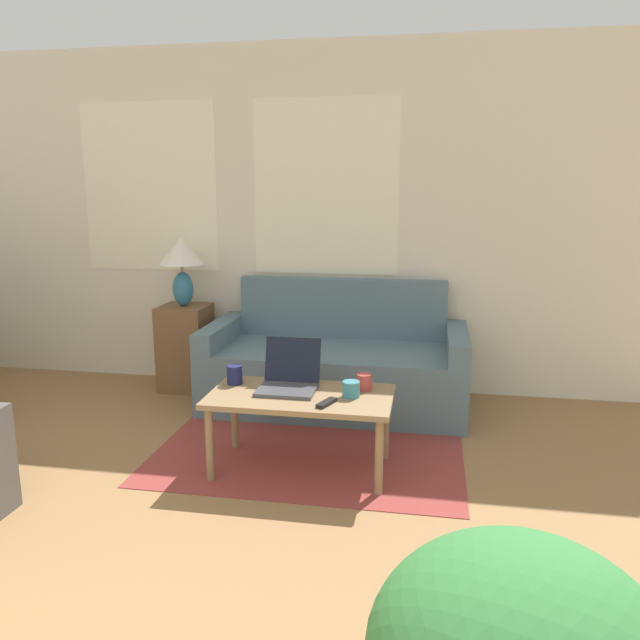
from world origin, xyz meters
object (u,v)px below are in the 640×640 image
cup_navy (364,382)px  couch (336,368)px  table_lamp (182,259)px  cup_yellow (235,375)px  cup_white (351,389)px  tv_remote (327,403)px  coffee_table (301,403)px  laptop (289,378)px

cup_navy → couch: bearing=107.4°
table_lamp → cup_yellow: bearing=-56.0°
table_lamp → cup_white: table_lamp is taller
cup_navy → tv_remote: cup_navy is taller
couch → cup_navy: 1.04m
table_lamp → cup_navy: table_lamp is taller
coffee_table → laptop: 0.16m
table_lamp → coffee_table: (1.18, -1.26, -0.63)m
cup_navy → cup_yellow: (-0.75, -0.02, 0.01)m
couch → cup_yellow: (-0.44, -0.99, 0.22)m
couch → coffee_table: 1.11m
coffee_table → laptop: bearing=134.4°
table_lamp → cup_yellow: size_ratio=4.76×
laptop → cup_white: laptop is taller
coffee_table → tv_remote: size_ratio=6.47×
laptop → cup_navy: 0.42m
couch → coffee_table: bearing=-91.6°
coffee_table → cup_yellow: cup_yellow is taller
tv_remote → cup_white: bearing=53.4°
table_lamp → cup_navy: size_ratio=5.74×
coffee_table → cup_navy: cup_navy is taller
cup_yellow → cup_white: bearing=-8.9°
cup_navy → tv_remote: size_ratio=0.58×
laptop → couch: bearing=83.6°
cup_white → tv_remote: cup_white is taller
cup_yellow → cup_white: (0.69, -0.11, -0.01)m
coffee_table → cup_yellow: bearing=164.8°
coffee_table → table_lamp: bearing=133.3°
couch → laptop: couch is taller
coffee_table → cup_navy: 0.37m
coffee_table → cup_yellow: 0.44m
cup_navy → cup_white: (-0.06, -0.13, -0.00)m
table_lamp → cup_navy: 1.96m
laptop → coffee_table: bearing=-45.6°
laptop → cup_navy: bearing=6.8°
table_lamp → cup_white: 1.99m
table_lamp → laptop: table_lamp is taller
cup_white → tv_remote: bearing=-126.6°
tv_remote → couch: bearing=96.3°
couch → tv_remote: 1.27m
cup_yellow → cup_navy: bearing=1.8°
laptop → cup_yellow: 0.33m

